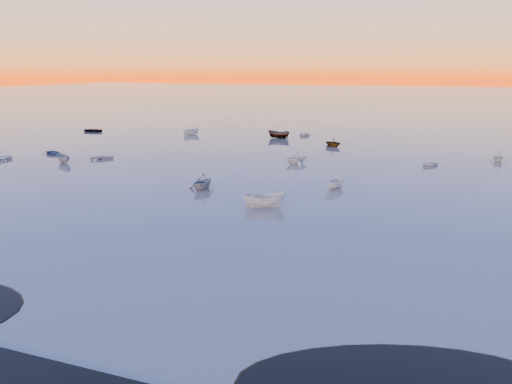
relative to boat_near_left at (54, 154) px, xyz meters
The scene contains 5 objects.
ground 70.55m from the boat_near_left, 52.64° to the left, with size 600.00×600.00×0.00m, color slate.
mud_lobes 62.05m from the boat_near_left, 46.38° to the right, with size 140.00×6.00×0.07m, color black, non-canonical shape.
moored_fleet 43.76m from the boat_near_left, 11.97° to the left, with size 124.00×58.00×1.20m, color silver, non-canonical shape.
boat_near_left is the anchor object (origin of this frame).
boat_near_center 45.97m from the boat_near_left, 22.90° to the right, with size 4.22×1.78×1.46m, color silver.
Camera 1 is at (15.38, -19.36, 13.47)m, focal length 35.00 mm.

